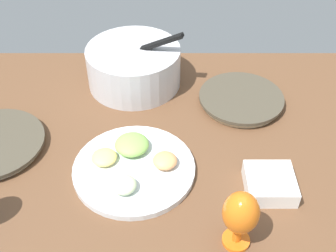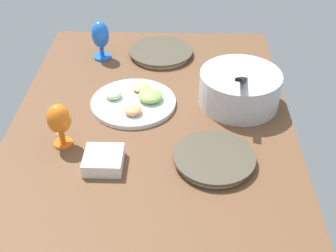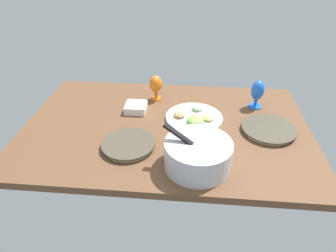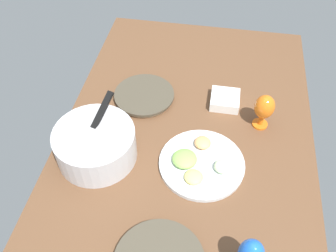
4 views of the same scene
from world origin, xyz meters
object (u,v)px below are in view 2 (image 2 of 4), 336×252
mixing_bowl (240,88)px  square_bowl_white (104,159)px  hurricane_glass_blue (100,37)px  dinner_plate_right (214,159)px  fruit_platter (135,101)px  hurricane_glass_orange (59,121)px  dinner_plate_left (161,52)px

mixing_bowl → square_bowl_white: bearing=-51.6°
mixing_bowl → hurricane_glass_blue: size_ratio=1.79×
dinner_plate_right → mixing_bowl: 37.07cm
fruit_platter → hurricane_glass_blue: size_ratio=1.85×
fruit_platter → square_bowl_white: 36.20cm
fruit_platter → hurricane_glass_orange: hurricane_glass_orange is taller
mixing_bowl → dinner_plate_right: bearing=-17.8°
dinner_plate_left → fruit_platter: 41.47cm
dinner_plate_right → hurricane_glass_blue: hurricane_glass_blue is taller
mixing_bowl → hurricane_glass_blue: bearing=-121.1°
hurricane_glass_orange → hurricane_glass_blue: bearing=176.0°
mixing_bowl → fruit_platter: size_ratio=0.97×
dinner_plate_right → dinner_plate_left: bearing=-164.3°
dinner_plate_left → hurricane_glass_orange: (65.71, -31.10, 8.86)cm
mixing_bowl → hurricane_glass_blue: 68.49cm
dinner_plate_left → square_bowl_white: (76.11, -15.43, 1.22)cm
hurricane_glass_orange → square_bowl_white: hurricane_glass_orange is taller
hurricane_glass_blue → dinner_plate_left: bearing=97.0°
dinner_plate_right → fruit_platter: 43.91cm
fruit_platter → hurricane_glass_orange: size_ratio=2.02×
fruit_platter → hurricane_glass_blue: bearing=-153.9°
dinner_plate_left → square_bowl_white: bearing=-11.5°
dinner_plate_left → hurricane_glass_orange: hurricane_glass_orange is taller
hurricane_glass_blue → hurricane_glass_orange: hurricane_glass_blue is taller
mixing_bowl → hurricane_glass_orange: size_ratio=1.96×
fruit_platter → hurricane_glass_orange: 34.89cm
dinner_plate_right → mixing_bowl: mixing_bowl is taller
hurricane_glass_blue → hurricane_glass_orange: size_ratio=1.09×
mixing_bowl → hurricane_glass_orange: (27.12, -62.98, 2.97)cm
hurricane_glass_orange → dinner_plate_right: bearing=81.5°
fruit_platter → square_bowl_white: bearing=-11.1°
dinner_plate_right → hurricane_glass_orange: bearing=-98.5°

